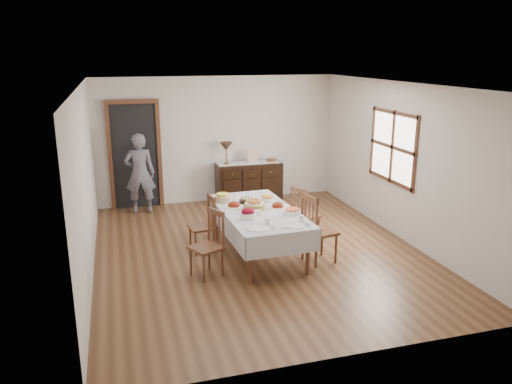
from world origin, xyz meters
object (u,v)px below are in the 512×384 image
object	(u,v)px
chair_left_far	(205,224)
person	(140,171)
sideboard	(249,182)
chair_right_near	(317,228)
chair_left_near	(209,243)
table_lamp	(226,147)
dining_table	(258,216)
chair_right_far	(304,213)

from	to	relation	value
chair_left_far	person	xyz separation A→B (m)	(-0.84, 2.30, 0.39)
sideboard	chair_right_near	bearing A→B (deg)	-87.73
chair_left_near	table_lamp	size ratio (longest dim) A/B	2.06
dining_table	chair_right_far	world-z (taller)	chair_right_far
sideboard	chair_left_far	bearing A→B (deg)	-119.36
dining_table	chair_left_near	distance (m)	1.01
chair_left_far	person	world-z (taller)	person
chair_left_far	sideboard	world-z (taller)	chair_left_far
dining_table	table_lamp	size ratio (longest dim) A/B	4.77
chair_right_far	person	world-z (taller)	person
chair_right_far	table_lamp	size ratio (longest dim) A/B	2.02
person	table_lamp	distance (m)	1.81
dining_table	chair_left_far	bearing A→B (deg)	149.73
chair_right_near	chair_right_far	world-z (taller)	chair_right_near
chair_right_far	person	size ratio (longest dim) A/B	0.55
chair_right_far	table_lamp	bearing A→B (deg)	-5.93
sideboard	person	xyz separation A→B (m)	(-2.24, -0.18, 0.43)
chair_right_near	table_lamp	world-z (taller)	table_lamp
person	chair_left_far	bearing A→B (deg)	115.73
dining_table	chair_left_far	xyz separation A→B (m)	(-0.76, 0.40, -0.19)
chair_left_near	chair_left_far	size ratio (longest dim) A/B	1.05
chair_left_near	dining_table	bearing A→B (deg)	95.56
chair_right_near	table_lamp	bearing A→B (deg)	-1.81
sideboard	person	world-z (taller)	person
chair_left_far	sideboard	size ratio (longest dim) A/B	0.66
chair_left_near	chair_left_far	world-z (taller)	chair_left_near
chair_left_near	chair_right_near	xyz separation A→B (m)	(1.63, 0.01, 0.06)
chair_left_near	chair_right_far	bearing A→B (deg)	92.69
chair_right_near	chair_right_far	size ratio (longest dim) A/B	1.14
dining_table	chair_left_far	world-z (taller)	chair_left_far
dining_table	chair_left_near	size ratio (longest dim) A/B	2.31
sideboard	table_lamp	xyz separation A→B (m)	(-0.47, 0.04, 0.77)
sideboard	dining_table	bearing A→B (deg)	-102.36
dining_table	sideboard	xyz separation A→B (m)	(0.63, 2.88, -0.23)
chair_left_near	person	size ratio (longest dim) A/B	0.56
chair_left_near	sideboard	world-z (taller)	chair_left_near
dining_table	chair_right_near	distance (m)	0.92
person	table_lamp	xyz separation A→B (m)	(1.77, 0.22, 0.34)
dining_table	chair_left_far	size ratio (longest dim) A/B	2.44
table_lamp	chair_right_near	bearing A→B (deg)	-79.95
chair_left_far	chair_right_far	distance (m)	1.67
chair_right_near	person	xyz separation A→B (m)	(-2.37, 3.19, 0.31)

